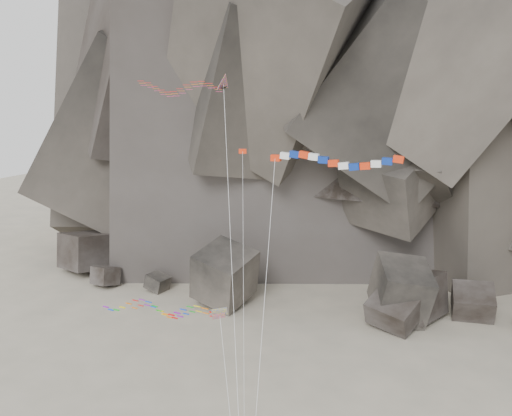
% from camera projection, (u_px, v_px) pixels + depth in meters
% --- Properties ---
extents(headland, '(110.00, 70.00, 84.00)m').
position_uv_depth(headland, '(382.00, 15.00, 102.05)').
color(headland, '#524B43').
rests_on(headland, ground).
extents(boulder_field, '(72.07, 17.42, 9.20)m').
position_uv_depth(boulder_field, '(272.00, 283.00, 78.53)').
color(boulder_field, '#47423F').
rests_on(boulder_field, ground).
extents(delta_kite, '(16.58, 17.25, 28.79)m').
position_uv_depth(delta_kite, '(176.00, 87.00, 47.24)').
color(delta_kite, red).
rests_on(delta_kite, ground).
extents(banner_kite, '(10.18, 15.87, 22.82)m').
position_uv_depth(banner_kite, '(334.00, 162.00, 42.83)').
color(banner_kite, red).
rests_on(banner_kite, ground).
extents(parafoil_kite, '(17.86, 10.71, 11.53)m').
position_uv_depth(parafoil_kite, '(155.00, 308.00, 45.35)').
color(parafoil_kite, '#D8C30C').
rests_on(parafoil_kite, ground).
extents(pennant_kite, '(6.45, 14.66, 22.87)m').
position_uv_depth(pennant_kite, '(243.00, 223.00, 42.26)').
color(pennant_kite, red).
rests_on(pennant_kite, ground).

